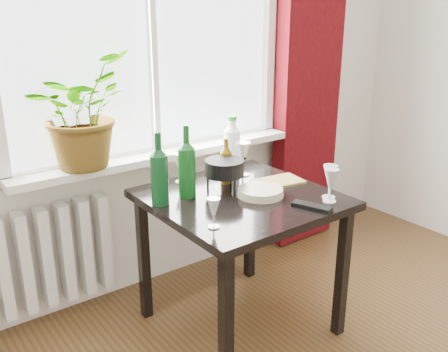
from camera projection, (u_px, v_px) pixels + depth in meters
window at (149, 10)px, 2.62m from camera, size 1.72×0.08×1.62m
windowsill at (162, 154)px, 2.82m from camera, size 1.72×0.20×0.04m
curtain at (310, 58)px, 3.27m from camera, size 0.50×0.12×2.56m
radiator at (35, 261)px, 2.57m from camera, size 0.80×0.10×0.55m
table at (241, 213)px, 2.48m from camera, size 0.85×0.85×0.74m
potted_plant at (79, 111)px, 2.46m from camera, size 0.68×0.68×0.57m
wine_bottle_left at (159, 168)px, 2.29m from camera, size 0.11×0.11×0.35m
wine_bottle_right at (187, 161)px, 2.38m from camera, size 0.09×0.09×0.36m
bottle_amber at (226, 161)px, 2.58m from camera, size 0.06×0.06×0.24m
cleaning_bottle at (232, 142)px, 2.78m from camera, size 0.12×0.12×0.32m
wineglass_front_right at (331, 185)px, 2.34m from camera, size 0.09×0.09×0.17m
wineglass_far_right at (330, 181)px, 2.39m from camera, size 0.08×0.08×0.17m
wineglass_back_center at (243, 158)px, 2.71m from camera, size 0.10×0.10×0.19m
wineglass_back_left at (180, 168)px, 2.61m from camera, size 0.07×0.07×0.16m
wineglass_front_left at (214, 213)px, 2.08m from camera, size 0.07×0.07×0.13m
plate_stack at (260, 192)px, 2.44m from camera, size 0.27×0.27×0.04m
fondue_pot at (224, 175)px, 2.51m from camera, size 0.25×0.22×0.15m
tv_remote at (312, 207)px, 2.29m from camera, size 0.12×0.19×0.02m
cutting_board at (278, 182)px, 2.62m from camera, size 0.27×0.20×0.01m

